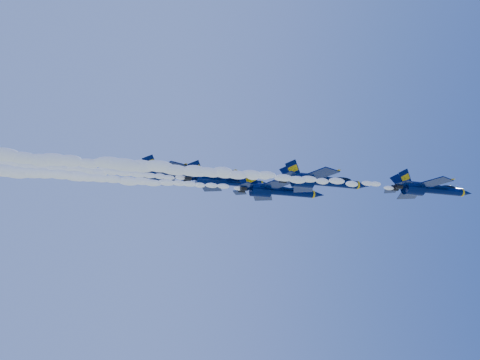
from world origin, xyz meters
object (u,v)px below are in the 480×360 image
object	(u,v)px
jet_fifth	(178,175)
jet_third	(277,191)
jet_second	(320,181)
jet_fourth	(224,181)
jet_lead	(429,189)

from	to	relation	value
jet_fifth	jet_third	bearing A→B (deg)	-36.34
jet_third	jet_second	bearing A→B (deg)	-66.31
jet_fifth	jet_fourth	bearing A→B (deg)	-36.81
jet_lead	jet_fifth	distance (m)	52.71
jet_third	jet_fourth	xyz separation A→B (m)	(-9.52, 6.89, 3.56)
jet_third	jet_fifth	world-z (taller)	jet_fifth
jet_third	jet_fourth	distance (m)	12.28
jet_second	jet_fifth	bearing A→B (deg)	133.82
jet_third	jet_fourth	world-z (taller)	jet_fourth
jet_second	jet_fourth	size ratio (longest dim) A/B	0.90
jet_second	jet_fifth	xyz separation A→B (m)	(-23.16, 24.14, 7.40)
jet_second	jet_fifth	world-z (taller)	jet_fifth
jet_lead	jet_fifth	bearing A→B (deg)	137.17
jet_second	jet_third	distance (m)	11.49
jet_lead	jet_third	world-z (taller)	jet_third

